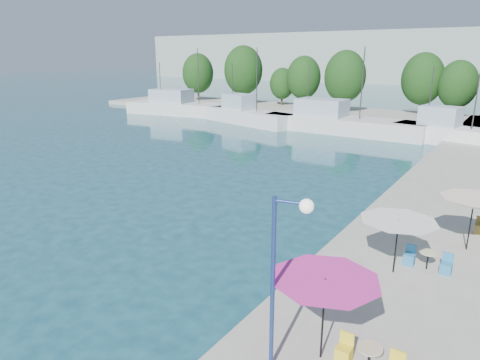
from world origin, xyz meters
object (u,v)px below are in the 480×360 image
Objects in this scene: trawler_03 at (339,123)px; umbrella_pink at (325,287)px; umbrella_white at (398,226)px; umbrella_cream at (474,203)px; trawler_02 at (247,116)px; street_lamp at (285,254)px; trawler_04 at (454,134)px; trawler_01 at (185,108)px.

umbrella_pink is (14.57, -38.80, 1.79)m from trawler_03.
umbrella_pink is at bearing -93.46° from umbrella_white.
umbrella_pink is 1.10× the size of umbrella_cream.
trawler_02 reaches higher than umbrella_pink.
street_lamp is (-1.07, -7.33, 1.52)m from umbrella_white.
umbrella_white is at bearing -74.53° from trawler_04.
trawler_04 is 32.23m from umbrella_white.
umbrella_pink reaches higher than umbrella_cream.
trawler_03 reaches higher than street_lamp.
trawler_01 reaches higher than street_lamp.
trawler_03 is at bearing -12.56° from trawler_01.
umbrella_pink is 1.03× the size of umbrella_white.
trawler_03 is 1.46× the size of trawler_04.
street_lamp is at bearing -76.89° from trawler_04.
umbrella_white is at bearing -118.76° from umbrella_cream.
street_lamp is at bearing -55.60° from trawler_01.
umbrella_white is 0.59× the size of street_lamp.
umbrella_white is at bearing 69.33° from street_lamp.
trawler_04 is 38.46m from umbrella_pink.
trawler_04 is (12.49, -0.43, 0.00)m from trawler_03.
trawler_04 is 39.57m from street_lamp.
trawler_04 reaches higher than umbrella_cream.
trawler_04 is at bearing 15.12° from trawler_02.
street_lamp is at bearing -122.91° from umbrella_pink.
trawler_02 reaches higher than street_lamp.
trawler_01 is 25.47m from trawler_03.
umbrella_white is 1.07× the size of umbrella_cream.
umbrella_cream is (42.53, -30.13, 1.71)m from trawler_01.
trawler_04 is 4.67× the size of umbrella_cream.
trawler_04 is at bearing -1.59° from trawler_03.
trawler_02 is 40.94m from umbrella_cream.
umbrella_pink is at bearing -39.71° from trawler_02.
trawler_02 is (12.74, -2.09, 0.00)m from trawler_01.
umbrella_cream is (2.16, 3.93, 0.21)m from umbrella_white.
trawler_03 is 41.48m from umbrella_pink.
trawler_04 reaches higher than street_lamp.
street_lamp is at bearing -41.13° from trawler_02.
umbrella_pink is (27.25, -38.23, 1.78)m from trawler_02.
trawler_03 is 35.83m from umbrella_white.
umbrella_cream is at bearing -44.44° from trawler_01.
umbrella_white is (14.95, -32.53, 1.50)m from trawler_03.
street_lamp reaches higher than umbrella_white.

